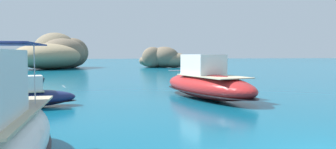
# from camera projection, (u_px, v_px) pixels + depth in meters

# --- Properties ---
(islet_large) EXTENTS (18.22, 24.14, 7.78)m
(islet_large) POSITION_uv_depth(u_px,v_px,m) (56.00, 53.00, 72.01)
(islet_large) COLOR #84755B
(islet_large) RESTS_ON ground
(islet_small) EXTENTS (12.76, 12.87, 4.65)m
(islet_small) POSITION_uv_depth(u_px,v_px,m) (161.00, 59.00, 76.52)
(islet_small) COLOR #756651
(islet_small) RESTS_ON ground
(motorboat_red) EXTENTS (5.64, 10.75, 3.03)m
(motorboat_red) POSITION_uv_depth(u_px,v_px,m) (206.00, 84.00, 23.39)
(motorboat_red) COLOR red
(motorboat_red) RESTS_ON ground
(motorboat_navy) EXTENTS (6.44, 3.31, 1.83)m
(motorboat_navy) POSITION_uv_depth(u_px,v_px,m) (21.00, 97.00, 19.13)
(motorboat_navy) COLOR navy
(motorboat_navy) RESTS_ON ground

